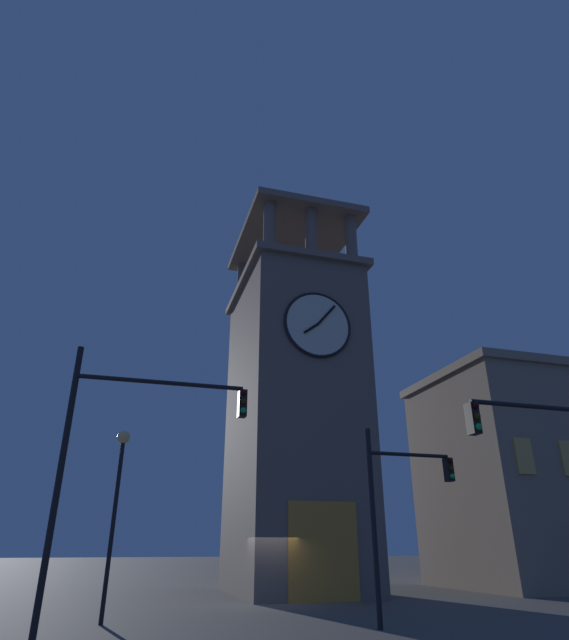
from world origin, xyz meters
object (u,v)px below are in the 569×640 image
(traffic_signal_near, at_px, (122,444))
(street_lamp, at_px, (118,486))
(clocktower, at_px, (293,414))
(traffic_signal_far, at_px, (399,497))

(traffic_signal_near, bearing_deg, street_lamp, -89.25)
(clocktower, height_order, traffic_signal_far, clocktower)
(traffic_signal_far, distance_m, street_lamp, 9.13)
(street_lamp, bearing_deg, clocktower, -135.26)
(traffic_signal_far, bearing_deg, street_lamp, -20.69)
(traffic_signal_near, distance_m, traffic_signal_far, 8.67)
(clocktower, height_order, street_lamp, clocktower)
(clocktower, distance_m, traffic_signal_far, 13.06)
(clocktower, relative_size, traffic_signal_far, 4.08)
(clocktower, distance_m, traffic_signal_near, 16.62)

